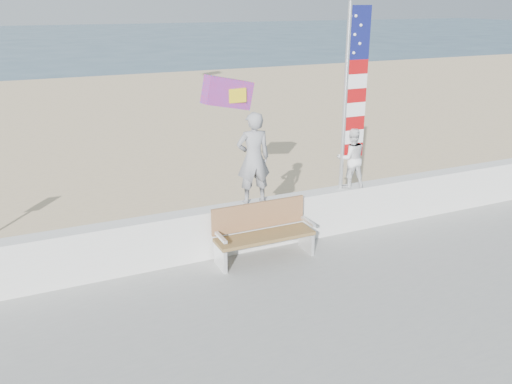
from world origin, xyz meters
TOP-DOWN VIEW (x-y plane):
  - ground at (0.00, 0.00)m, footprint 220.00×220.00m
  - sand at (0.00, 9.00)m, footprint 90.00×40.00m
  - seawall at (0.00, 2.00)m, footprint 30.00×0.35m
  - adult at (0.24, 2.00)m, footprint 0.66×0.48m
  - child at (2.33, 2.00)m, footprint 0.65×0.56m
  - bench at (0.21, 1.55)m, footprint 1.80×0.57m
  - flag at (2.24, 2.00)m, footprint 0.50×0.08m
  - parafoil_kite at (0.42, 3.61)m, footprint 1.14×0.44m

SIDE VIEW (x-z plane):
  - ground at x=0.00m, z-range 0.00..0.00m
  - sand at x=0.00m, z-range 0.00..0.08m
  - seawall at x=0.00m, z-range 0.18..1.08m
  - bench at x=0.21m, z-range 0.19..1.19m
  - child at x=2.33m, z-range 1.08..2.27m
  - adult at x=0.24m, z-range 1.08..2.76m
  - parafoil_kite at x=0.42m, z-range 2.45..3.21m
  - flag at x=2.24m, z-range 1.24..4.74m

